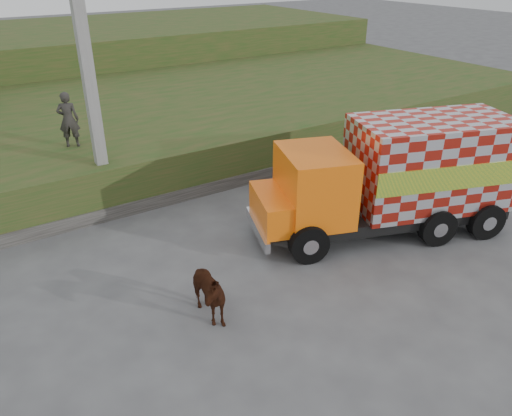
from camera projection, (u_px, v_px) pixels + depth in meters
ground at (213, 276)px, 11.67m from camera, size 120.00×120.00×0.00m
embankment at (87, 131)px, 18.82m from camera, size 40.00×12.00×1.50m
embankment_far at (22, 60)px, 27.47m from camera, size 40.00×12.00×3.00m
retaining_strip at (77, 219)px, 13.77m from camera, size 16.00×0.50×0.40m
utility_pole at (87, 70)px, 12.78m from camera, size 1.20×0.30×8.00m
cargo_truck at (397, 176)px, 12.99m from camera, size 7.10×4.21×3.02m
cow at (204, 293)px, 10.09m from camera, size 0.70×1.47×1.23m
pedestrian at (68, 120)px, 14.82m from camera, size 0.71×0.60×1.67m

